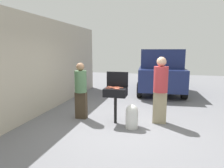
{
  "coord_description": "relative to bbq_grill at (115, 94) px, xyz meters",
  "views": [
    {
      "loc": [
        1.02,
        -5.08,
        1.99
      ],
      "look_at": [
        -0.41,
        0.58,
        1.0
      ],
      "focal_mm": 32.26,
      "sensor_mm": 36.0,
      "label": 1
    }
  ],
  "objects": [
    {
      "name": "hot_dog_0",
      "position": [
        0.14,
        0.04,
        0.16
      ],
      "size": [
        0.13,
        0.04,
        0.03
      ],
      "primitive_type": "cylinder",
      "rotation": [
        0.0,
        1.57,
        -0.08
      ],
      "color": "#C6593D",
      "rests_on": "bbq_grill"
    },
    {
      "name": "hot_dog_5",
      "position": [
        -0.18,
        -0.11,
        0.16
      ],
      "size": [
        0.13,
        0.03,
        0.03
      ],
      "primitive_type": "cylinder",
      "rotation": [
        0.0,
        1.57,
        0.05
      ],
      "color": "#B74C33",
      "rests_on": "bbq_grill"
    },
    {
      "name": "person_left",
      "position": [
        -1.06,
        0.15,
        0.06
      ],
      "size": [
        0.34,
        0.34,
        1.63
      ],
      "rotation": [
        0.0,
        0.0,
        0.11
      ],
      "color": "#3F3323",
      "rests_on": "ground"
    },
    {
      "name": "ground_plane",
      "position": [
        0.19,
        -0.08,
        -0.83
      ],
      "size": [
        24.0,
        24.0,
        0.0
      ],
      "primitive_type": "plane",
      "color": "slate"
    },
    {
      "name": "hot_dog_8",
      "position": [
        0.01,
        0.14,
        0.16
      ],
      "size": [
        0.13,
        0.04,
        0.03
      ],
      "primitive_type": "cylinder",
      "rotation": [
        0.0,
        1.57,
        0.1
      ],
      "color": "#B74C33",
      "rests_on": "bbq_grill"
    },
    {
      "name": "hot_dog_7",
      "position": [
        0.03,
        -0.11,
        0.16
      ],
      "size": [
        0.13,
        0.03,
        0.03
      ],
      "primitive_type": "cylinder",
      "rotation": [
        0.0,
        1.57,
        0.0
      ],
      "color": "#AD4228",
      "rests_on": "bbq_grill"
    },
    {
      "name": "hot_dog_2",
      "position": [
        0.08,
        -0.15,
        0.16
      ],
      "size": [
        0.13,
        0.04,
        0.03
      ],
      "primitive_type": "cylinder",
      "rotation": [
        0.0,
        1.57,
        -0.12
      ],
      "color": "#C6593D",
      "rests_on": "bbq_grill"
    },
    {
      "name": "parked_minivan",
      "position": [
        1.1,
        4.77,
        0.2
      ],
      "size": [
        2.27,
        4.52,
        2.02
      ],
      "rotation": [
        0.0,
        0.0,
        3.21
      ],
      "color": "navy",
      "rests_on": "ground"
    },
    {
      "name": "hot_dog_1",
      "position": [
        -0.08,
        -0.03,
        0.16
      ],
      "size": [
        0.13,
        0.03,
        0.03
      ],
      "primitive_type": "cylinder",
      "rotation": [
        0.0,
        1.57,
        -0.05
      ],
      "color": "#AD4228",
      "rests_on": "bbq_grill"
    },
    {
      "name": "hot_dog_6",
      "position": [
        0.05,
        -0.07,
        0.16
      ],
      "size": [
        0.13,
        0.04,
        0.03
      ],
      "primitive_type": "cylinder",
      "rotation": [
        0.0,
        1.57,
        -0.11
      ],
      "color": "#C6593D",
      "rests_on": "bbq_grill"
    },
    {
      "name": "bbq_grill",
      "position": [
        0.0,
        0.0,
        0.0
      ],
      "size": [
        0.6,
        0.44,
        0.98
      ],
      "color": "black",
      "rests_on": "ground"
    },
    {
      "name": "hot_dog_3",
      "position": [
        0.0,
        0.1,
        0.16
      ],
      "size": [
        0.13,
        0.04,
        0.03
      ],
      "primitive_type": "cylinder",
      "rotation": [
        0.0,
        1.57,
        0.08
      ],
      "color": "#B74C33",
      "rests_on": "bbq_grill"
    },
    {
      "name": "hot_dog_9",
      "position": [
        0.01,
        0.01,
        0.16
      ],
      "size": [
        0.13,
        0.04,
        0.03
      ],
      "primitive_type": "cylinder",
      "rotation": [
        0.0,
        1.57,
        0.1
      ],
      "color": "#C6593D",
      "rests_on": "bbq_grill"
    },
    {
      "name": "propane_tank",
      "position": [
        0.49,
        -0.25,
        -0.51
      ],
      "size": [
        0.32,
        0.32,
        0.62
      ],
      "color": "silver",
      "rests_on": "ground"
    },
    {
      "name": "hot_dog_4",
      "position": [
        -0.19,
        0.11,
        0.16
      ],
      "size": [
        0.13,
        0.03,
        0.03
      ],
      "primitive_type": "cylinder",
      "rotation": [
        0.0,
        1.57,
        0.03
      ],
      "color": "#B74C33",
      "rests_on": "bbq_grill"
    },
    {
      "name": "house_wall_side",
      "position": [
        -2.53,
        0.92,
        0.67
      ],
      "size": [
        0.24,
        8.0,
        3.0
      ],
      "primitive_type": "cube",
      "color": "#B2A893",
      "rests_on": "ground"
    },
    {
      "name": "person_right",
      "position": [
        1.17,
        0.32,
        0.15
      ],
      "size": [
        0.38,
        0.38,
        1.81
      ],
      "rotation": [
        0.0,
        0.0,
        3.21
      ],
      "color": "gray",
      "rests_on": "ground"
    },
    {
      "name": "grill_lid_open",
      "position": [
        0.0,
        0.22,
        0.36
      ],
      "size": [
        0.6,
        0.05,
        0.42
      ],
      "primitive_type": "cube",
      "color": "black",
      "rests_on": "bbq_grill"
    },
    {
      "name": "hot_dog_10",
      "position": [
        -0.12,
        0.07,
        0.16
      ],
      "size": [
        0.13,
        0.03,
        0.03
      ],
      "primitive_type": "cylinder",
      "rotation": [
        0.0,
        1.57,
        -0.07
      ],
      "color": "#C6593D",
      "rests_on": "bbq_grill"
    }
  ]
}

